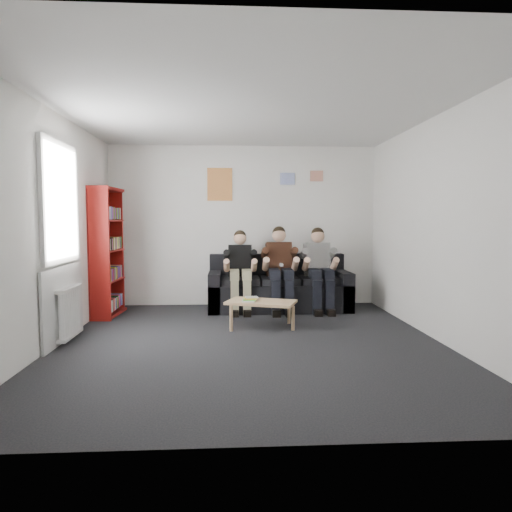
{
  "coord_description": "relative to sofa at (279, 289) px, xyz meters",
  "views": [
    {
      "loc": [
        -0.24,
        -5.29,
        1.44
      ],
      "look_at": [
        0.14,
        1.3,
        0.93
      ],
      "focal_mm": 32.0,
      "sensor_mm": 36.0,
      "label": 1
    }
  ],
  "objects": [
    {
      "name": "room_shell",
      "position": [
        -0.56,
        -2.07,
        1.03
      ],
      "size": [
        5.0,
        5.0,
        5.0
      ],
      "color": "black",
      "rests_on": "ground"
    },
    {
      "name": "sofa",
      "position": [
        0.0,
        0.0,
        0.0
      ],
      "size": [
        2.27,
        0.93,
        0.88
      ],
      "color": "black",
      "rests_on": "ground"
    },
    {
      "name": "bookshelf",
      "position": [
        -2.64,
        -0.38,
        0.65
      ],
      "size": [
        0.29,
        0.87,
        1.93
      ],
      "rotation": [
        0.0,
        0.0,
        -0.08
      ],
      "color": "maroon",
      "rests_on": "ground"
    },
    {
      "name": "coffee_table",
      "position": [
        -0.38,
        -1.3,
        0.0
      ],
      "size": [
        0.9,
        0.5,
        0.36
      ],
      "rotation": [
        0.0,
        0.0,
        -0.34
      ],
      "color": "tan",
      "rests_on": "ground"
    },
    {
      "name": "game_cases",
      "position": [
        -0.53,
        -1.31,
        0.07
      ],
      "size": [
        0.22,
        0.2,
        0.05
      ],
      "rotation": [
        0.0,
        0.0,
        -0.07
      ],
      "color": "silver",
      "rests_on": "coffee_table"
    },
    {
      "name": "person_left",
      "position": [
        -0.63,
        -0.2,
        0.34
      ],
      "size": [
        0.38,
        0.8,
        1.29
      ],
      "rotation": [
        0.0,
        0.0,
        -0.04
      ],
      "color": "black",
      "rests_on": "sofa"
    },
    {
      "name": "person_middle",
      "position": [
        0.0,
        -0.2,
        0.36
      ],
      "size": [
        0.41,
        0.87,
        1.35
      ],
      "rotation": [
        0.0,
        0.0,
        0.05
      ],
      "color": "#452517",
      "rests_on": "sofa"
    },
    {
      "name": "person_right",
      "position": [
        0.63,
        -0.2,
        0.35
      ],
      "size": [
        0.4,
        0.85,
        1.33
      ],
      "rotation": [
        0.0,
        0.0,
        0.09
      ],
      "color": "silver",
      "rests_on": "sofa"
    },
    {
      "name": "radiator",
      "position": [
        -2.71,
        -1.87,
        0.03
      ],
      "size": [
        0.1,
        0.64,
        0.6
      ],
      "color": "white",
      "rests_on": "ground"
    },
    {
      "name": "window",
      "position": [
        -2.78,
        -1.87,
        0.71
      ],
      "size": [
        0.05,
        1.3,
        2.36
      ],
      "color": "white",
      "rests_on": "room_shell"
    },
    {
      "name": "poster_large",
      "position": [
        -0.96,
        0.42,
        1.73
      ],
      "size": [
        0.42,
        0.01,
        0.55
      ],
      "primitive_type": "cube",
      "color": "#E3CB50",
      "rests_on": "room_shell"
    },
    {
      "name": "poster_blue",
      "position": [
        0.19,
        0.42,
        1.83
      ],
      "size": [
        0.25,
        0.01,
        0.2
      ],
      "primitive_type": "cube",
      "color": "#446EE7",
      "rests_on": "room_shell"
    },
    {
      "name": "poster_pink",
      "position": [
        0.69,
        0.42,
        1.88
      ],
      "size": [
        0.22,
        0.01,
        0.18
      ],
      "primitive_type": "cube",
      "color": "#DB44A4",
      "rests_on": "room_shell"
    },
    {
      "name": "poster_sign",
      "position": [
        -1.56,
        0.42,
        1.93
      ],
      "size": [
        0.2,
        0.01,
        0.14
      ],
      "primitive_type": "cube",
      "color": "white",
      "rests_on": "room_shell"
    }
  ]
}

